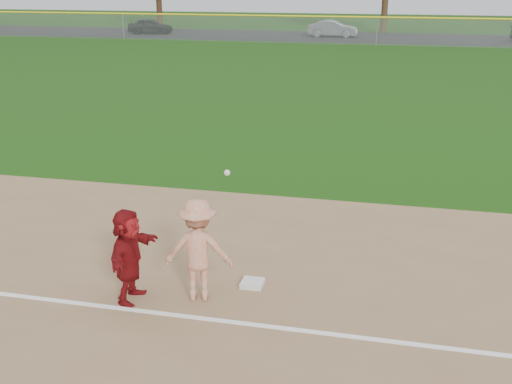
% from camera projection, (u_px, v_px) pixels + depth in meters
% --- Properties ---
extents(ground, '(160.00, 160.00, 0.00)m').
position_uv_depth(ground, '(235.00, 297.00, 10.34)').
color(ground, '#18430C').
rests_on(ground, ground).
extents(foul_line, '(60.00, 0.10, 0.01)m').
position_uv_depth(foul_line, '(221.00, 321.00, 9.59)').
color(foul_line, white).
rests_on(foul_line, infield_dirt).
extents(parking_asphalt, '(120.00, 10.00, 0.01)m').
position_uv_depth(parking_asphalt, '(380.00, 38.00, 52.73)').
color(parking_asphalt, black).
rests_on(parking_asphalt, ground).
extents(first_base, '(0.37, 0.37, 0.08)m').
position_uv_depth(first_base, '(252.00, 283.00, 10.67)').
color(first_base, silver).
rests_on(first_base, infield_dirt).
extents(base_runner, '(0.47, 1.42, 1.53)m').
position_uv_depth(base_runner, '(129.00, 255.00, 9.99)').
color(base_runner, maroon).
rests_on(base_runner, infield_dirt).
extents(car_left, '(4.13, 2.41, 1.32)m').
position_uv_depth(car_left, '(151.00, 26.00, 56.08)').
color(car_left, black).
rests_on(car_left, parking_asphalt).
extents(car_mid, '(4.10, 1.47, 1.35)m').
position_uv_depth(car_mid, '(333.00, 29.00, 53.20)').
color(car_mid, slate).
rests_on(car_mid, parking_asphalt).
extents(first_base_play, '(1.17, 0.81, 2.14)m').
position_uv_depth(first_base_play, '(198.00, 250.00, 10.02)').
color(first_base_play, '#AFAFB2').
rests_on(first_base_play, infield_dirt).
extents(outfield_fence, '(110.00, 0.12, 110.00)m').
position_uv_depth(outfield_fence, '(378.00, 18.00, 46.57)').
color(outfield_fence, '#999EA0').
rests_on(outfield_fence, ground).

